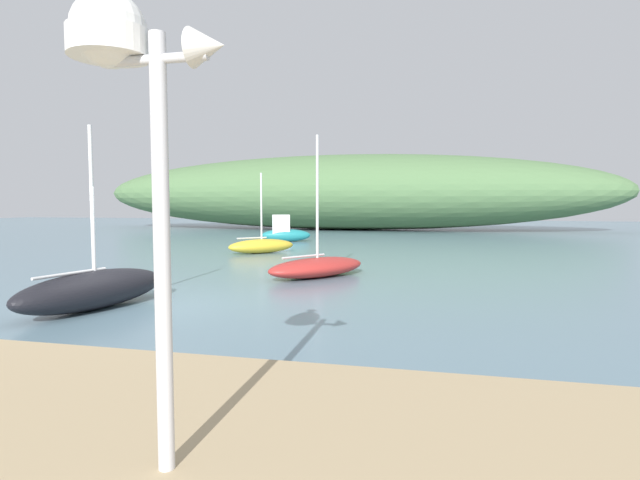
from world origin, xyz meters
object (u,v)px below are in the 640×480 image
object	(u,v)px
mast_structure	(125,72)
sailboat_off_point	(317,267)
sailboat_centre_water	(95,289)
sailboat_far_right	(262,246)
motorboat_mid_channel	(284,232)

from	to	relation	value
mast_structure	sailboat_off_point	world-z (taller)	sailboat_off_point
sailboat_off_point	sailboat_centre_water	bearing A→B (deg)	-121.74
sailboat_off_point	sailboat_far_right	xyz separation A→B (m)	(-4.07, 6.41, 0.02)
mast_structure	sailboat_far_right	xyz separation A→B (m)	(-5.35, 17.51, -2.76)
mast_structure	motorboat_mid_channel	bearing A→B (deg)	104.79
sailboat_off_point	sailboat_far_right	bearing A→B (deg)	122.38
motorboat_mid_channel	sailboat_off_point	world-z (taller)	sailboat_off_point
mast_structure	sailboat_off_point	distance (m)	11.52
sailboat_centre_water	motorboat_mid_channel	bearing A→B (deg)	95.32
motorboat_mid_channel	sailboat_off_point	distance (m)	14.06
mast_structure	motorboat_mid_channel	size ratio (longest dim) A/B	1.18
mast_structure	sailboat_far_right	world-z (taller)	mast_structure
sailboat_off_point	sailboat_centre_water	distance (m)	6.42
sailboat_far_right	sailboat_centre_water	bearing A→B (deg)	-86.68
motorboat_mid_channel	sailboat_off_point	xyz separation A→B (m)	(5.11, -13.10, -0.25)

